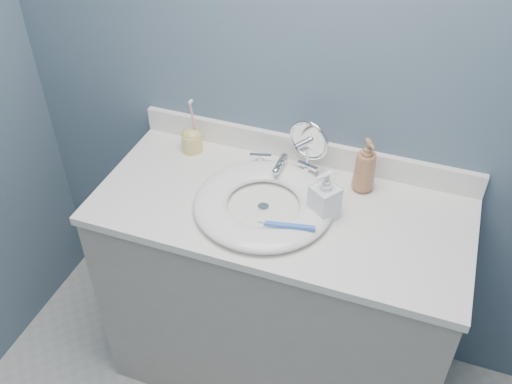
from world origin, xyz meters
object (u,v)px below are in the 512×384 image
at_px(makeup_mirror, 308,147).
at_px(toothbrush_holder, 192,139).
at_px(soap_bottle_clear, 325,195).
at_px(soap_bottle_amber, 365,165).

distance_m(makeup_mirror, toothbrush_holder, 0.44).
bearing_deg(soap_bottle_clear, makeup_mirror, 153.86).
bearing_deg(soap_bottle_clear, soap_bottle_amber, 97.74).
distance_m(soap_bottle_amber, toothbrush_holder, 0.63).
height_order(makeup_mirror, soap_bottle_clear, makeup_mirror).
relative_size(soap_bottle_clear, toothbrush_holder, 0.82).
height_order(soap_bottle_amber, toothbrush_holder, toothbrush_holder).
xyz_separation_m(soap_bottle_clear, toothbrush_holder, (-0.54, 0.18, -0.04)).
bearing_deg(soap_bottle_amber, makeup_mirror, 144.55).
distance_m(soap_bottle_amber, soap_bottle_clear, 0.20).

